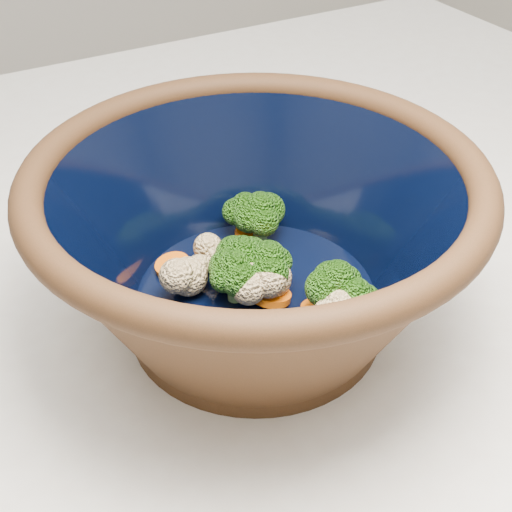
{
  "coord_description": "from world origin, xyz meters",
  "views": [
    {
      "loc": [
        -0.31,
        -0.41,
        1.3
      ],
      "look_at": [
        -0.1,
        -0.03,
        0.97
      ],
      "focal_mm": 50.0,
      "sensor_mm": 36.0,
      "label": 1
    }
  ],
  "objects": [
    {
      "name": "vegetable_pile",
      "position": [
        -0.09,
        -0.03,
        0.96
      ],
      "size": [
        0.13,
        0.19,
        0.05
      ],
      "color": "#608442",
      "rests_on": "mixing_bowl"
    },
    {
      "name": "mixing_bowl",
      "position": [
        -0.1,
        -0.03,
        0.98
      ],
      "size": [
        0.39,
        0.39,
        0.15
      ],
      "rotation": [
        0.0,
        0.0,
        -0.21
      ],
      "color": "black",
      "rests_on": "counter"
    }
  ]
}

